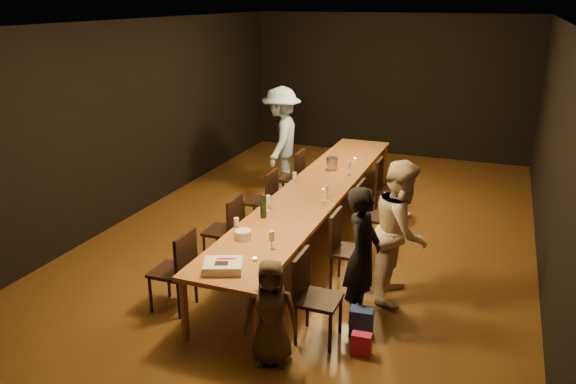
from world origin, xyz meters
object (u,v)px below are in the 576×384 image
(chair_left_1, at_px, (222,230))
(man_blue, at_px, (281,139))
(ice_bucket, at_px, (332,163))
(birthday_cake, at_px, (223,266))
(chair_left_0, at_px, (172,270))
(plate_stack, at_px, (243,235))
(chair_right_0, at_px, (319,298))
(chair_right_1, at_px, (350,250))
(woman_birthday, at_px, (362,255))
(champagne_bottle, at_px, (263,205))
(chair_left_3, at_px, (289,177))
(chair_right_2, at_px, (373,216))
(child, at_px, (271,312))
(woman_tan, at_px, (401,231))
(chair_left_2, at_px, (260,200))
(table, at_px, (315,192))
(chair_right_3, at_px, (390,189))

(chair_left_1, xyz_separation_m, man_blue, (-0.40, 3.05, 0.46))
(ice_bucket, bearing_deg, birthday_cake, -90.09)
(chair_left_0, xyz_separation_m, plate_stack, (0.66, 0.46, 0.34))
(chair_right_0, xyz_separation_m, birthday_cake, (-0.91, -0.28, 0.33))
(chair_right_1, bearing_deg, woman_birthday, 24.31)
(chair_left_0, height_order, champagne_bottle, champagne_bottle)
(chair_left_3, relative_size, champagne_bottle, 2.85)
(chair_right_1, bearing_deg, ice_bucket, -157.64)
(chair_right_2, xyz_separation_m, child, (-0.30, -2.91, 0.06))
(woman_birthday, distance_m, ice_bucket, 3.10)
(chair_left_0, bearing_deg, birthday_cake, -109.70)
(chair_left_1, bearing_deg, woman_tan, -90.70)
(chair_left_2, distance_m, woman_birthday, 2.75)
(chair_right_2, relative_size, chair_left_3, 1.00)
(champagne_bottle, bearing_deg, child, -64.41)
(chair_right_0, bearing_deg, man_blue, -153.74)
(chair_right_1, height_order, chair_left_2, same)
(chair_right_0, height_order, chair_left_1, same)
(chair_left_0, bearing_deg, woman_birthday, -75.00)
(chair_left_3, bearing_deg, table, -144.69)
(chair_right_1, height_order, plate_stack, chair_right_1)
(man_blue, bearing_deg, woman_birthday, 22.71)
(table, xyz_separation_m, woman_tan, (1.43, -1.23, 0.12))
(table, xyz_separation_m, chair_left_3, (-0.85, 1.20, -0.24))
(chair_left_0, bearing_deg, table, -19.50)
(chair_right_3, bearing_deg, chair_left_0, -25.28)
(chair_right_1, xyz_separation_m, birthday_cake, (-0.91, -1.48, 0.33))
(chair_right_3, bearing_deg, chair_right_1, -0.00)
(chair_right_1, bearing_deg, table, -144.69)
(chair_left_0, xyz_separation_m, chair_left_3, (0.00, 3.60, 0.00))
(chair_right_3, height_order, ice_bucket, ice_bucket)
(child, bearing_deg, woman_tan, 46.09)
(chair_left_1, relative_size, woman_birthday, 0.62)
(chair_left_1, distance_m, birthday_cake, 1.71)
(woman_tan, height_order, birthday_cake, woman_tan)
(chair_left_3, bearing_deg, champagne_bottle, -166.16)
(woman_birthday, relative_size, ice_bucket, 7.76)
(chair_right_1, xyz_separation_m, chair_left_2, (-1.70, 1.20, 0.00))
(chair_right_2, distance_m, woman_tan, 1.41)
(chair_right_2, distance_m, woman_birthday, 1.91)
(chair_right_2, bearing_deg, champagne_bottle, -41.03)
(chair_left_1, distance_m, chair_left_2, 1.20)
(chair_right_2, bearing_deg, chair_left_3, -125.22)
(chair_left_3, distance_m, woman_tan, 3.35)
(chair_right_3, relative_size, birthday_cake, 2.00)
(chair_left_3, distance_m, birthday_cake, 3.98)
(chair_right_1, height_order, man_blue, man_blue)
(woman_tan, xyz_separation_m, child, (-0.89, -1.68, -0.29))
(champagne_bottle, relative_size, ice_bucket, 1.68)
(woman_tan, bearing_deg, child, 151.31)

